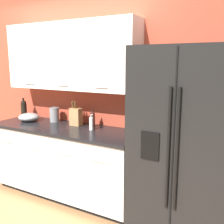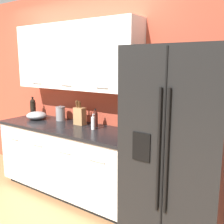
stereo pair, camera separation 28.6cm
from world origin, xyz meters
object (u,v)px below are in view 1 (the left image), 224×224
oil_bottle (92,119)px  wine_bottle (24,109)px  refrigerator (184,147)px  steel_canister (54,115)px  mixing_bowl (29,117)px  knife_block (76,116)px  soap_dispenser (91,123)px

oil_bottle → wine_bottle: bearing=-179.1°
refrigerator → wine_bottle: refrigerator is taller
steel_canister → mixing_bowl: steel_canister is taller
refrigerator → steel_canister: refrigerator is taller
steel_canister → mixing_bowl: bearing=-157.0°
wine_bottle → knife_block: bearing=-0.6°
soap_dispenser → oil_bottle: 0.14m
knife_block → oil_bottle: 0.23m
refrigerator → knife_block: bearing=171.1°
mixing_bowl → steel_canister: bearing=23.0°
refrigerator → steel_canister: size_ratio=8.86×
oil_bottle → steel_canister: bearing=179.3°
refrigerator → steel_canister: bearing=171.9°
wine_bottle → soap_dispenser: size_ratio=1.51×
soap_dispenser → oil_bottle: (-0.06, 0.12, 0.02)m
wine_bottle → mixing_bowl: 0.25m
oil_bottle → mixing_bowl: bearing=-172.0°
refrigerator → mixing_bowl: 2.13m
oil_bottle → steel_canister: (-0.61, 0.01, -0.01)m
refrigerator → oil_bottle: 1.21m
soap_dispenser → mixing_bowl: (-1.00, -0.01, -0.02)m
refrigerator → steel_canister: (-1.79, 0.26, 0.08)m
knife_block → refrigerator: bearing=-8.9°
wine_bottle → oil_bottle: wine_bottle is taller
knife_block → mixing_bowl: (-0.71, -0.11, -0.06)m
steel_canister → mixing_bowl: (-0.33, -0.14, -0.04)m
knife_block → steel_canister: (-0.38, 0.03, -0.02)m
refrigerator → wine_bottle: 2.35m
oil_bottle → refrigerator: bearing=-11.9°
knife_block → soap_dispenser: 0.31m
steel_canister → mixing_bowl: 0.36m
refrigerator → wine_bottle: (-2.33, 0.23, 0.12)m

